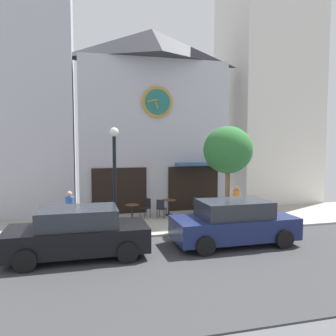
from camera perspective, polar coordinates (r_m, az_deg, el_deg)
name	(u,v)px	position (r m, az deg, el deg)	size (l,w,h in m)	color
ground_plane	(216,241)	(12.62, 8.10, -12.23)	(25.32, 11.08, 0.13)	#9E998E
clock_building	(152,117)	(18.34, -2.69, 8.68)	(7.75, 3.79, 9.57)	#B2B2BC
neighbor_building_left	(10,92)	(19.59, -25.26, 11.60)	(6.33, 4.80, 12.33)	#B2B2BC
neighbor_building_right	(266,88)	(22.46, 16.32, 12.84)	(5.04, 4.95, 13.85)	silver
street_lamp	(115,179)	(13.55, -9.06, -1.85)	(0.36, 0.36, 4.16)	black
street_tree	(228,150)	(14.04, 10.16, 2.95)	(2.05, 1.85, 4.24)	brown
cafe_table_center_left	(99,215)	(14.65, -11.60, -7.77)	(0.70, 0.70, 0.72)	black
cafe_table_near_door	(132,210)	(15.60, -6.11, -7.06)	(0.63, 0.63, 0.72)	black
cafe_table_near_curb	(169,204)	(16.52, 0.15, -6.17)	(0.70, 0.70, 0.77)	black
cafe_table_leftmost	(200,208)	(15.73, 5.43, -6.82)	(0.70, 0.70, 0.73)	black
cafe_table_rightmost	(209,203)	(17.25, 6.94, -5.85)	(0.66, 0.66, 0.74)	black
cafe_chair_under_awning	(82,217)	(14.30, -14.47, -8.05)	(0.56, 0.56, 0.90)	black
cafe_chair_outer	(218,207)	(16.03, 8.42, -6.59)	(0.44, 0.44, 0.90)	black
cafe_chair_right_end	(197,204)	(16.67, 5.00, -6.13)	(0.54, 0.54, 0.90)	black
cafe_chair_near_lamp	(147,206)	(16.11, -3.67, -6.50)	(0.53, 0.53, 0.90)	black
cafe_chair_near_tree	(161,207)	(15.81, -1.18, -6.70)	(0.55, 0.55, 0.90)	black
cafe_chair_curbside	(96,210)	(15.47, -12.22, -7.05)	(0.41, 0.41, 0.90)	black
pedestrian_blue	(70,212)	(13.81, -16.36, -7.12)	(0.36, 0.36, 1.67)	#2D2D38
pedestrian_orange	(236,203)	(15.34, 11.55, -5.87)	(0.35, 0.35, 1.67)	#2D2D38
parked_car_black	(78,233)	(11.00, -15.05, -10.62)	(4.31, 2.03, 1.55)	black
parked_car_navy	(234,223)	(12.16, 11.13, -9.10)	(4.32, 2.06, 1.55)	navy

